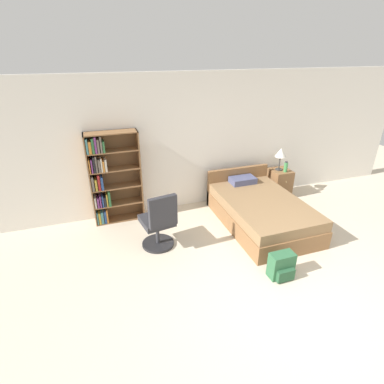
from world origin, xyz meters
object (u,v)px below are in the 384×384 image
water_bottle (286,167)px  backpack_green (282,266)px  bookshelf (109,178)px  table_lamp (281,153)px  bed (260,210)px  nightstand (279,183)px  office_chair (159,223)px

water_bottle → backpack_green: bearing=-124.3°
bookshelf → backpack_green: (2.10, -2.37, -0.68)m
table_lamp → backpack_green: size_ratio=1.25×
bed → nightstand: bed is taller
office_chair → backpack_green: (1.47, -1.23, -0.28)m
nightstand → backpack_green: size_ratio=1.61×
table_lamp → water_bottle: table_lamp is taller
table_lamp → water_bottle: 0.30m
bed → backpack_green: bed is taller
bed → table_lamp: (0.93, 0.89, 0.72)m
backpack_green → table_lamp: bearing=58.6°
bed → table_lamp: table_lamp is taller
bookshelf → bed: (2.56, -0.98, -0.60)m
table_lamp → water_bottle: size_ratio=2.10×
bookshelf → nightstand: bearing=-2.0°
office_chair → water_bottle: (2.93, 0.91, 0.25)m
bed → nightstand: size_ratio=3.40×
bookshelf → bed: bookshelf is taller
table_lamp → backpack_green: (-1.39, -2.28, -0.80)m
bookshelf → backpack_green: 3.24m
water_bottle → backpack_green: 2.65m
bed → office_chair: size_ratio=2.06×
bookshelf → bed: bearing=-20.9°
bed → water_bottle: size_ratio=9.20×
bookshelf → table_lamp: 3.49m
backpack_green → nightstand: bearing=57.5°
table_lamp → backpack_green: 2.79m
nightstand → table_lamp: size_ratio=1.29×
bed → backpack_green: 1.47m
bookshelf → office_chair: size_ratio=1.67×
office_chair → table_lamp: size_ratio=2.12×
bookshelf → table_lamp: size_ratio=3.55×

